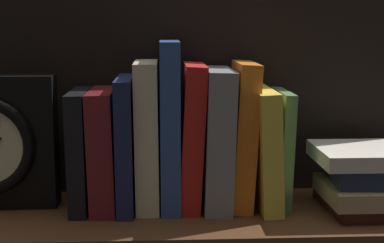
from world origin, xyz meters
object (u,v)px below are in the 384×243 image
object	(u,v)px
book_orange_pandolfini	(242,135)
book_green_romantic	(281,148)
book_cream_twain	(147,135)
book_red_requiem	(192,136)
book_gray_chess	(217,138)
book_navy_bierce	(126,143)
book_maroon_dawkins	(104,149)
book_stack_side	(373,178)
book_blue_modern	(170,125)
book_black_skeptic	(81,150)
book_yellow_seinlanguage	(264,147)

from	to	relation	value
book_orange_pandolfini	book_green_romantic	bearing A→B (deg)	0.00
book_cream_twain	book_orange_pandolfini	size ratio (longest dim) A/B	1.01
book_red_requiem	book_gray_chess	bearing A→B (deg)	0.00
book_navy_bierce	book_orange_pandolfini	bearing A→B (deg)	0.00
book_maroon_dawkins	book_navy_bierce	world-z (taller)	book_navy_bierce
book_cream_twain	book_orange_pandolfini	xyz separation A→B (cm)	(14.57, 0.00, -0.08)
book_stack_side	book_cream_twain	bearing A→B (deg)	173.36
book_blue_modern	book_orange_pandolfini	distance (cm)	11.22
book_maroon_dawkins	book_red_requiem	xyz separation A→B (cm)	(13.38, 0.00, 1.91)
book_black_skeptic	book_navy_bierce	bearing A→B (deg)	0.00
book_orange_pandolfini	book_blue_modern	bearing A→B (deg)	180.00
book_orange_pandolfini	book_cream_twain	bearing A→B (deg)	180.00
book_orange_pandolfini	book_stack_side	bearing A→B (deg)	-11.55
book_cream_twain	book_gray_chess	bearing A→B (deg)	0.00
book_stack_side	book_navy_bierce	bearing A→B (deg)	173.93
book_maroon_dawkins	book_blue_modern	size ratio (longest dim) A/B	0.71
book_blue_modern	book_yellow_seinlanguage	xyz separation A→B (cm)	(14.46, 0.00, -3.63)
book_navy_bierce	book_stack_side	distance (cm)	37.63
book_black_skeptic	book_stack_side	bearing A→B (deg)	-5.13
book_maroon_dawkins	book_green_romantic	size ratio (longest dim) A/B	1.02
book_black_skeptic	book_blue_modern	bearing A→B (deg)	0.00
book_orange_pandolfini	book_stack_side	distance (cm)	20.62
book_cream_twain	book_blue_modern	size ratio (longest dim) A/B	0.88
book_orange_pandolfini	book_green_romantic	size ratio (longest dim) A/B	1.24
book_cream_twain	book_yellow_seinlanguage	bearing A→B (deg)	0.00
book_black_skeptic	book_red_requiem	world-z (taller)	book_red_requiem
book_green_romantic	book_gray_chess	bearing A→B (deg)	180.00
book_cream_twain	book_navy_bierce	bearing A→B (deg)	180.00
book_gray_chess	book_yellow_seinlanguage	distance (cm)	7.41
book_maroon_dawkins	book_orange_pandolfini	world-z (taller)	book_orange_pandolfini
book_blue_modern	book_red_requiem	world-z (taller)	book_blue_modern
book_red_requiem	book_stack_side	world-z (taller)	book_red_requiem
book_black_skeptic	book_orange_pandolfini	distance (cm)	24.73
book_cream_twain	book_red_requiem	world-z (taller)	book_cream_twain
book_navy_bierce	book_cream_twain	distance (cm)	3.43
book_red_requiem	book_green_romantic	bearing A→B (deg)	0.00
book_yellow_seinlanguage	book_stack_side	distance (cm)	16.92
book_maroon_dawkins	book_yellow_seinlanguage	xyz separation A→B (cm)	(24.53, 0.00, 0.02)
book_maroon_dawkins	book_blue_modern	bearing A→B (deg)	0.00
book_navy_bierce	book_blue_modern	size ratio (longest dim) A/B	0.79
book_navy_bierce	book_gray_chess	distance (cm)	13.92
book_black_skeptic	book_green_romantic	world-z (taller)	book_black_skeptic
book_blue_modern	book_red_requiem	bearing A→B (deg)	0.00
book_black_skeptic	book_red_requiem	xyz separation A→B (cm)	(16.85, 0.00, 1.96)
book_red_requiem	book_orange_pandolfini	xyz separation A→B (cm)	(7.79, 0.00, 0.12)
book_orange_pandolfini	book_navy_bierce	bearing A→B (deg)	180.00
book_gray_chess	book_blue_modern	bearing A→B (deg)	180.00
book_gray_chess	book_orange_pandolfini	size ratio (longest dim) A/B	0.96
book_gray_chess	book_red_requiem	bearing A→B (deg)	180.00
book_cream_twain	book_yellow_seinlanguage	world-z (taller)	book_cream_twain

